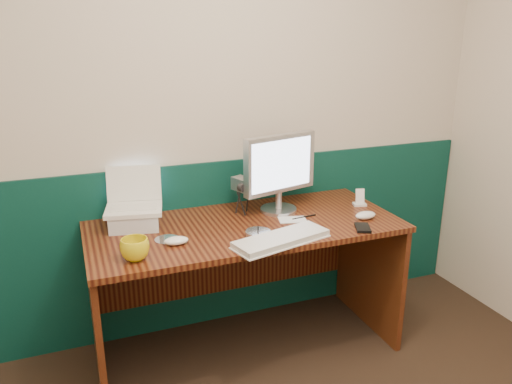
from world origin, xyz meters
name	(u,v)px	position (x,y,z in m)	size (l,w,h in m)	color
back_wall	(198,118)	(0.00, 1.75, 1.25)	(3.50, 0.04, 2.50)	beige
wainscot	(203,246)	(0.00, 1.74, 0.50)	(3.48, 0.02, 1.00)	#073330
desk	(246,289)	(0.14, 1.38, 0.38)	(1.60, 0.70, 0.75)	#330F09
laptop_riser	(135,219)	(-0.40, 1.55, 0.79)	(0.24, 0.20, 0.08)	silver
laptop	(132,190)	(-0.40, 1.55, 0.95)	(0.28, 0.21, 0.23)	white
monitor	(279,173)	(0.37, 1.50, 0.97)	(0.44, 0.13, 0.44)	silver
keyboard	(281,240)	(0.21, 1.10, 0.76)	(0.47, 0.16, 0.03)	silver
mouse_right	(366,215)	(0.76, 1.22, 0.77)	(0.12, 0.07, 0.04)	silver
mouse_left	(176,241)	(-0.25, 1.26, 0.77)	(0.11, 0.07, 0.04)	white
mug	(135,249)	(-0.46, 1.16, 0.80)	(0.13, 0.13, 0.10)	yellow
camcorder	(242,195)	(0.18, 1.54, 0.86)	(0.10, 0.14, 0.21)	#B0AFB4
cd_spindle	(258,233)	(0.14, 1.21, 0.76)	(0.12, 0.12, 0.03)	silver
cd_loose_a	(167,239)	(-0.28, 1.33, 0.75)	(0.12, 0.12, 0.00)	silver
pen	(304,217)	(0.46, 1.35, 0.75)	(0.01, 0.01, 0.15)	black
papers	(292,220)	(0.39, 1.35, 0.75)	(0.14, 0.10, 0.00)	silver
dock	(359,204)	(0.84, 1.42, 0.76)	(0.07, 0.05, 0.01)	silver
music_player	(360,196)	(0.84, 1.42, 0.81)	(0.05, 0.01, 0.08)	white
pda	(363,228)	(0.66, 1.10, 0.76)	(0.07, 0.12, 0.01)	black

